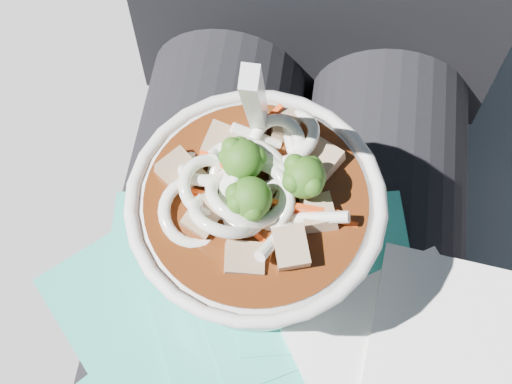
# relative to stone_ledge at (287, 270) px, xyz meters

# --- Properties ---
(stone_ledge) EXTENTS (1.02, 0.53, 0.47)m
(stone_ledge) POSITION_rel_stone_ledge_xyz_m (0.00, 0.00, 0.00)
(stone_ledge) COLOR slate
(stone_ledge) RESTS_ON ground
(lap) EXTENTS (0.31, 0.48, 0.15)m
(lap) POSITION_rel_stone_ledge_xyz_m (0.00, -0.15, 0.31)
(lap) COLOR black
(lap) RESTS_ON stone_ledge
(person_body) EXTENTS (0.34, 0.94, 1.02)m
(person_body) POSITION_rel_stone_ledge_xyz_m (0.00, -0.06, 0.33)
(person_body) COLOR black
(person_body) RESTS_ON ground
(plastic_bag) EXTENTS (0.33, 0.35, 0.02)m
(plastic_bag) POSITION_rel_stone_ledge_xyz_m (-0.01, -0.18, 0.40)
(plastic_bag) COLOR #2AAF98
(plastic_bag) RESTS_ON lap
(napkins) EXTENTS (0.19, 0.18, 0.01)m
(napkins) POSITION_rel_stone_ledge_xyz_m (0.10, -0.20, 0.41)
(napkins) COLOR white
(napkins) RESTS_ON plastic_bag
(udon_bowl) EXTENTS (0.20, 0.20, 0.21)m
(udon_bowl) POSITION_rel_stone_ledge_xyz_m (-0.02, -0.14, 0.46)
(udon_bowl) COLOR white
(udon_bowl) RESTS_ON plastic_bag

